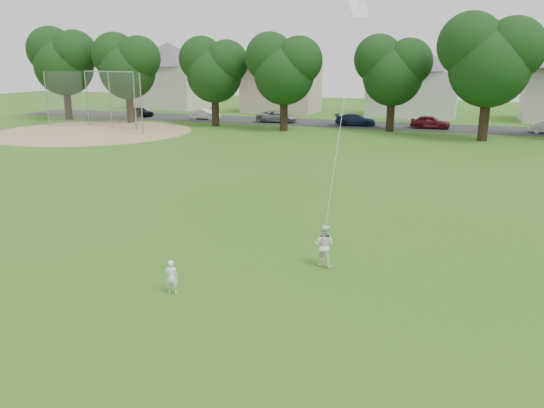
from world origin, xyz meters
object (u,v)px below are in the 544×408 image
(kite, at_px, (341,120))
(baseball_backstop, at_px, (106,100))
(older_boy, at_px, (324,246))
(toddler, at_px, (172,277))

(kite, distance_m, baseball_backstop, 38.75)
(older_boy, xyz_separation_m, baseball_backstop, (-28.54, 27.15, 1.97))
(older_boy, bearing_deg, baseball_backstop, -38.18)
(toddler, height_order, kite, kite)
(toddler, xyz_separation_m, baseball_backstop, (-25.06, 30.64, 2.16))
(toddler, height_order, older_boy, older_boy)
(kite, relative_size, baseball_backstop, 0.64)
(older_boy, xyz_separation_m, kite, (0.15, 1.18, 3.83))
(toddler, bearing_deg, kite, -145.08)
(kite, bearing_deg, toddler, -127.89)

